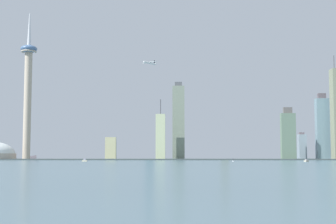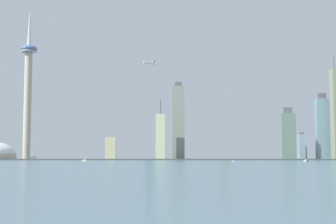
{
  "view_description": "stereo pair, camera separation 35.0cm",
  "coord_description": "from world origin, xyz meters",
  "px_view_note": "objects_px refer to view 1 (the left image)",
  "views": [
    {
      "loc": [
        -2.79,
        -437.9,
        9.17
      ],
      "look_at": [
        -17.39,
        494.67,
        91.13
      ],
      "focal_mm": 52.82,
      "sensor_mm": 36.0,
      "label": 1
    },
    {
      "loc": [
        -2.44,
        -437.89,
        9.17
      ],
      "look_at": [
        -17.39,
        494.67,
        91.13
      ],
      "focal_mm": 52.82,
      "sensor_mm": 36.0,
      "label": 2
    }
  ],
  "objects_px": {
    "skyscraper_3": "(288,135)",
    "skyscraper_5": "(302,147)",
    "skyscraper_2": "(160,137)",
    "skyscraper_1": "(111,148)",
    "boat_3": "(306,161)",
    "boat_0": "(85,160)",
    "skyscraper_10": "(178,122)",
    "observation_tower": "(28,84)",
    "skyscraper_7": "(33,148)",
    "skyscraper_11": "(335,114)",
    "airplane": "(150,63)",
    "skyscraper_6": "(322,128)",
    "skyscraper_8": "(225,133)",
    "skyscraper_9": "(292,148)",
    "skyscraper_4": "(150,119)",
    "boat_1": "(233,161)"
  },
  "relations": [
    {
      "from": "skyscraper_3",
      "to": "skyscraper_5",
      "type": "distance_m",
      "value": 66.75
    },
    {
      "from": "skyscraper_2",
      "to": "skyscraper_3",
      "type": "distance_m",
      "value": 245.04
    },
    {
      "from": "skyscraper_1",
      "to": "boat_3",
      "type": "relative_size",
      "value": 5.86
    },
    {
      "from": "skyscraper_5",
      "to": "boat_0",
      "type": "bearing_deg",
      "value": -144.64
    },
    {
      "from": "skyscraper_3",
      "to": "skyscraper_10",
      "type": "height_order",
      "value": "skyscraper_10"
    },
    {
      "from": "skyscraper_2",
      "to": "skyscraper_1",
      "type": "bearing_deg",
      "value": 155.07
    },
    {
      "from": "observation_tower",
      "to": "skyscraper_7",
      "type": "relative_size",
      "value": 6.9
    },
    {
      "from": "skyscraper_11",
      "to": "airplane",
      "type": "height_order",
      "value": "skyscraper_11"
    },
    {
      "from": "observation_tower",
      "to": "boat_0",
      "type": "height_order",
      "value": "observation_tower"
    },
    {
      "from": "observation_tower",
      "to": "skyscraper_1",
      "type": "height_order",
      "value": "observation_tower"
    },
    {
      "from": "skyscraper_1",
      "to": "airplane",
      "type": "xyz_separation_m",
      "value": [
        83.9,
        -117.75,
        153.32
      ]
    },
    {
      "from": "skyscraper_6",
      "to": "airplane",
      "type": "distance_m",
      "value": 370.81
    },
    {
      "from": "skyscraper_1",
      "to": "skyscraper_8",
      "type": "relative_size",
      "value": 0.55
    },
    {
      "from": "skyscraper_10",
      "to": "skyscraper_3",
      "type": "bearing_deg",
      "value": -12.09
    },
    {
      "from": "skyscraper_5",
      "to": "boat_3",
      "type": "height_order",
      "value": "skyscraper_5"
    },
    {
      "from": "skyscraper_2",
      "to": "boat_0",
      "type": "xyz_separation_m",
      "value": [
        -104.25,
        -228.12,
        -42.89
      ]
    },
    {
      "from": "observation_tower",
      "to": "skyscraper_9",
      "type": "height_order",
      "value": "observation_tower"
    },
    {
      "from": "skyscraper_5",
      "to": "airplane",
      "type": "xyz_separation_m",
      "value": [
        -300.93,
        -117.23,
        150.01
      ]
    },
    {
      "from": "skyscraper_7",
      "to": "skyscraper_3",
      "type": "bearing_deg",
      "value": -6.53
    },
    {
      "from": "boat_0",
      "to": "skyscraper_6",
      "type": "bearing_deg",
      "value": 33.87
    },
    {
      "from": "skyscraper_2",
      "to": "skyscraper_9",
      "type": "xyz_separation_m",
      "value": [
        274.48,
        96.96,
        -18.86
      ]
    },
    {
      "from": "skyscraper_6",
      "to": "skyscraper_11",
      "type": "bearing_deg",
      "value": -68.35
    },
    {
      "from": "skyscraper_2",
      "to": "skyscraper_8",
      "type": "bearing_deg",
      "value": 27.81
    },
    {
      "from": "skyscraper_6",
      "to": "skyscraper_9",
      "type": "bearing_deg",
      "value": 124.52
    },
    {
      "from": "observation_tower",
      "to": "skyscraper_4",
      "type": "relative_size",
      "value": 1.8
    },
    {
      "from": "skyscraper_4",
      "to": "boat_0",
      "type": "relative_size",
      "value": 23.95
    },
    {
      "from": "airplane",
      "to": "skyscraper_10",
      "type": "bearing_deg",
      "value": -168.14
    },
    {
      "from": "observation_tower",
      "to": "airplane",
      "type": "relative_size",
      "value": 11.09
    },
    {
      "from": "skyscraper_3",
      "to": "skyscraper_9",
      "type": "xyz_separation_m",
      "value": [
        29.49,
        100.89,
        -21.42
      ]
    },
    {
      "from": "skyscraper_3",
      "to": "skyscraper_8",
      "type": "bearing_deg",
      "value": 147.54
    },
    {
      "from": "skyscraper_5",
      "to": "skyscraper_3",
      "type": "bearing_deg",
      "value": -126.94
    },
    {
      "from": "skyscraper_1",
      "to": "airplane",
      "type": "height_order",
      "value": "airplane"
    },
    {
      "from": "skyscraper_10",
      "to": "boat_1",
      "type": "height_order",
      "value": "skyscraper_10"
    },
    {
      "from": "skyscraper_1",
      "to": "boat_0",
      "type": "height_order",
      "value": "skyscraper_1"
    },
    {
      "from": "skyscraper_8",
      "to": "skyscraper_10",
      "type": "distance_m",
      "value": 101.66
    },
    {
      "from": "skyscraper_2",
      "to": "skyscraper_3",
      "type": "height_order",
      "value": "skyscraper_2"
    },
    {
      "from": "observation_tower",
      "to": "skyscraper_5",
      "type": "bearing_deg",
      "value": 2.57
    },
    {
      "from": "skyscraper_10",
      "to": "airplane",
      "type": "height_order",
      "value": "airplane"
    },
    {
      "from": "skyscraper_3",
      "to": "boat_1",
      "type": "height_order",
      "value": "skyscraper_3"
    },
    {
      "from": "skyscraper_8",
      "to": "skyscraper_4",
      "type": "bearing_deg",
      "value": 169.68
    },
    {
      "from": "skyscraper_10",
      "to": "skyscraper_11",
      "type": "relative_size",
      "value": 0.78
    },
    {
      "from": "skyscraper_4",
      "to": "skyscraper_2",
      "type": "bearing_deg",
      "value": -75.18
    },
    {
      "from": "skyscraper_1",
      "to": "skyscraper_8",
      "type": "distance_m",
      "value": 235.46
    },
    {
      "from": "skyscraper_10",
      "to": "skyscraper_9",
      "type": "bearing_deg",
      "value": 13.15
    },
    {
      "from": "skyscraper_6",
      "to": "skyscraper_8",
      "type": "height_order",
      "value": "skyscraper_6"
    },
    {
      "from": "skyscraper_8",
      "to": "boat_0",
      "type": "height_order",
      "value": "skyscraper_8"
    },
    {
      "from": "skyscraper_7",
      "to": "skyscraper_9",
      "type": "distance_m",
      "value": 538.4
    },
    {
      "from": "skyscraper_5",
      "to": "skyscraper_11",
      "type": "distance_m",
      "value": 97.0
    },
    {
      "from": "boat_3",
      "to": "skyscraper_10",
      "type": "bearing_deg",
      "value": -109.64
    },
    {
      "from": "skyscraper_1",
      "to": "skyscraper_6",
      "type": "relative_size",
      "value": 0.51
    }
  ]
}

